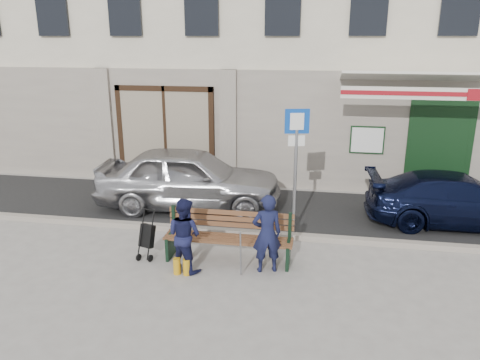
% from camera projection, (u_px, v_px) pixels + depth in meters
% --- Properties ---
extents(ground, '(80.00, 80.00, 0.00)m').
position_uv_depth(ground, '(253.00, 271.00, 8.44)').
color(ground, '#9E9991').
rests_on(ground, ground).
extents(asphalt_lane, '(60.00, 3.20, 0.01)m').
position_uv_depth(asphalt_lane, '(271.00, 210.00, 11.35)').
color(asphalt_lane, '#282828').
rests_on(asphalt_lane, ground).
extents(curb, '(60.00, 0.18, 0.12)m').
position_uv_depth(curb, '(263.00, 234.00, 9.83)').
color(curb, '#9E9384').
rests_on(curb, ground).
extents(building, '(20.00, 8.27, 10.00)m').
position_uv_depth(building, '(293.00, 6.00, 14.92)').
color(building, beige).
rests_on(building, ground).
extents(car_silver, '(4.56, 2.12, 1.51)m').
position_uv_depth(car_silver, '(189.00, 178.00, 11.33)').
color(car_silver, '#B2B2B7').
rests_on(car_silver, ground).
extents(car_navy, '(4.05, 1.81, 1.15)m').
position_uv_depth(car_navy, '(458.00, 200.00, 10.37)').
color(car_navy, black).
rests_on(car_navy, ground).
extents(parking_sign, '(0.49, 0.14, 2.67)m').
position_uv_depth(parking_sign, '(296.00, 152.00, 9.50)').
color(parking_sign, gray).
rests_on(parking_sign, ground).
extents(bench, '(2.40, 1.17, 0.98)m').
position_uv_depth(bench, '(226.00, 238.00, 8.70)').
color(bench, brown).
rests_on(bench, ground).
extents(man, '(0.61, 0.49, 1.45)m').
position_uv_depth(man, '(267.00, 234.00, 8.23)').
color(man, '#141737').
rests_on(man, ground).
extents(woman, '(0.81, 0.74, 1.36)m').
position_uv_depth(woman, '(184.00, 235.00, 8.29)').
color(woman, '#16183C').
rests_on(woman, ground).
extents(stroller, '(0.33, 0.43, 0.94)m').
position_uv_depth(stroller, '(147.00, 237.00, 8.84)').
color(stroller, black).
rests_on(stroller, ground).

